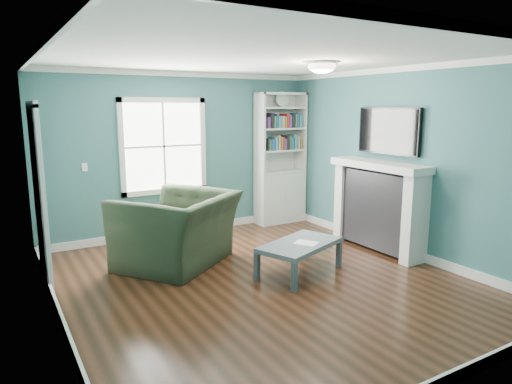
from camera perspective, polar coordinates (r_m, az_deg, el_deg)
floor at (r=5.57m, az=0.81°, el=-11.13°), size 5.00×5.00×0.00m
room_walls at (r=5.19m, az=0.86°, el=5.30°), size 5.00×5.00×5.00m
trim at (r=5.23m, az=0.85°, el=1.54°), size 4.50×5.00×2.60m
window at (r=7.32m, az=-11.46°, el=5.63°), size 1.40×0.06×1.50m
bookshelf at (r=8.14m, az=3.01°, el=2.59°), size 0.90×0.35×2.31m
fireplace at (r=6.79m, az=15.07°, el=-1.87°), size 0.44×1.58×1.30m
tv at (r=6.73m, az=16.24°, el=7.34°), size 0.06×1.10×0.65m
door at (r=5.91m, az=-25.54°, el=-0.06°), size 0.12×0.98×2.17m
ceiling_fixture at (r=5.79m, az=8.25°, el=15.34°), size 0.38×0.38×0.15m
light_switch at (r=7.05m, az=-20.63°, el=2.92°), size 0.08×0.01×0.12m
recliner at (r=6.07m, az=-9.77°, el=-3.19°), size 1.71×1.61×1.26m
coffee_table at (r=5.74m, az=5.50°, el=-6.80°), size 1.24×0.95×0.40m
paper_sheet at (r=5.72m, az=6.26°, el=-6.33°), size 0.33×0.34×0.00m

